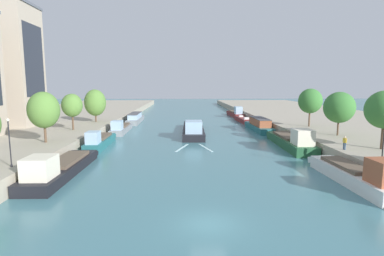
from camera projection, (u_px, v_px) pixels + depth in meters
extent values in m
plane|color=#42757F|center=(209.00, 224.00, 20.94)|extent=(400.00, 400.00, 0.00)
cube|color=#A89E89|center=(48.00, 121.00, 74.17)|extent=(36.00, 170.00, 1.87)
cube|color=#A89E89|center=(327.00, 120.00, 76.35)|extent=(36.00, 170.00, 1.87)
cube|color=black|center=(193.00, 130.00, 61.11)|extent=(4.38, 20.83, 1.12)
cube|color=black|center=(193.00, 123.00, 71.71)|extent=(3.71, 1.33, 0.93)
cube|color=black|center=(193.00, 127.00, 61.03)|extent=(4.46, 20.83, 0.06)
cube|color=#9EBCD6|center=(194.00, 127.00, 53.90)|extent=(3.01, 4.22, 2.07)
cube|color=black|center=(194.00, 124.00, 55.92)|extent=(2.32, 0.09, 0.58)
cube|color=brown|center=(193.00, 125.00, 63.06)|extent=(3.29, 10.85, 0.36)
cylinder|color=#232328|center=(197.00, 129.00, 54.79)|extent=(0.07, 0.07, 1.10)
cube|color=silver|center=(206.00, 148.00, 46.67)|extent=(1.86, 5.90, 0.03)
cube|color=silver|center=(182.00, 148.00, 46.64)|extent=(2.14, 5.83, 0.03)
cube|color=black|center=(63.00, 169.00, 32.78)|extent=(3.34, 14.67, 1.03)
cube|color=black|center=(86.00, 153.00, 40.36)|extent=(3.06, 1.25, 0.88)
cube|color=black|center=(62.00, 164.00, 32.70)|extent=(3.40, 14.67, 0.06)
cube|color=beige|center=(40.00, 168.00, 27.63)|extent=(2.43, 2.95, 2.00)
cube|color=black|center=(47.00, 160.00, 29.05)|extent=(1.93, 0.05, 0.56)
cube|color=brown|center=(68.00, 159.00, 34.12)|extent=(2.57, 7.63, 0.36)
cylinder|color=#232328|center=(48.00, 170.00, 28.28)|extent=(0.07, 0.07, 1.10)
cube|color=#23666B|center=(100.00, 143.00, 47.65)|extent=(2.49, 11.66, 1.17)
cube|color=#23666B|center=(109.00, 136.00, 53.73)|extent=(2.21, 1.28, 0.95)
cube|color=#23666B|center=(100.00, 139.00, 47.57)|extent=(2.53, 11.66, 0.06)
cube|color=#9EBCD6|center=(93.00, 138.00, 43.53)|extent=(1.76, 2.35, 1.72)
cube|color=black|center=(95.00, 134.00, 44.66)|extent=(1.38, 0.05, 0.48)
cube|color=brown|center=(102.00, 136.00, 48.69)|extent=(1.89, 6.07, 0.36)
cylinder|color=#232328|center=(96.00, 139.00, 44.05)|extent=(0.07, 0.07, 1.10)
cube|color=gray|center=(121.00, 129.00, 62.62)|extent=(2.73, 12.39, 1.01)
cube|color=gray|center=(127.00, 125.00, 69.07)|extent=(2.49, 1.24, 0.87)
cube|color=gray|center=(121.00, 127.00, 62.55)|extent=(2.78, 12.39, 0.06)
cube|color=#9EBCD6|center=(117.00, 125.00, 58.26)|extent=(1.98, 2.49, 1.74)
cube|color=black|center=(118.00, 123.00, 59.46)|extent=(1.56, 0.05, 0.49)
cube|color=brown|center=(122.00, 125.00, 63.74)|extent=(2.09, 6.45, 0.36)
cylinder|color=#232328|center=(120.00, 126.00, 58.81)|extent=(0.07, 0.07, 1.10)
cube|color=gray|center=(135.00, 120.00, 78.88)|extent=(2.89, 15.17, 1.09)
cube|color=gray|center=(139.00, 117.00, 86.70)|extent=(2.63, 1.25, 0.91)
cube|color=gray|center=(135.00, 118.00, 78.80)|extent=(2.95, 15.17, 0.06)
cube|color=#9EBCD6|center=(135.00, 116.00, 77.96)|extent=(2.35, 9.71, 1.26)
cube|color=#4C4C51|center=(135.00, 113.00, 77.86)|extent=(2.51, 10.00, 0.08)
cylinder|color=#232328|center=(134.00, 118.00, 74.24)|extent=(0.07, 0.07, 1.10)
cube|color=silver|center=(353.00, 177.00, 29.68)|extent=(3.10, 12.58, 1.26)
cube|color=silver|center=(321.00, 159.00, 36.19)|extent=(2.64, 1.33, 1.00)
cube|color=silver|center=(353.00, 170.00, 29.59)|extent=(3.15, 12.58, 0.06)
cube|color=#9E5133|center=(384.00, 172.00, 25.24)|extent=(2.13, 2.56, 2.05)
cube|color=black|center=(375.00, 165.00, 26.44)|extent=(1.64, 0.08, 0.58)
cube|color=brown|center=(346.00, 165.00, 30.79)|extent=(2.32, 6.56, 0.36)
cylinder|color=#232328|center=(384.00, 176.00, 25.82)|extent=(0.07, 0.07, 1.10)
cube|color=#235633|center=(290.00, 143.00, 47.39)|extent=(3.60, 15.40, 1.26)
cube|color=#235633|center=(276.00, 134.00, 55.31)|extent=(3.07, 1.34, 1.00)
cube|color=#235633|center=(290.00, 139.00, 47.30)|extent=(3.67, 15.40, 0.06)
cube|color=beige|center=(303.00, 137.00, 41.99)|extent=(2.48, 3.13, 2.17)
cube|color=black|center=(299.00, 133.00, 43.47)|extent=(1.92, 0.08, 0.61)
cube|color=brown|center=(287.00, 136.00, 48.79)|extent=(2.71, 8.03, 0.36)
cylinder|color=#232328|center=(304.00, 140.00, 42.67)|extent=(0.07, 0.07, 1.10)
cube|color=#23666B|center=(259.00, 128.00, 64.63)|extent=(3.08, 13.69, 1.11)
cube|color=#23666B|center=(251.00, 123.00, 71.71)|extent=(2.77, 1.27, 0.92)
cube|color=#23666B|center=(259.00, 125.00, 64.55)|extent=(3.14, 13.69, 0.06)
cube|color=#9E5133|center=(260.00, 122.00, 63.76)|extent=(2.49, 8.77, 1.50)
cube|color=#4C4C51|center=(260.00, 118.00, 63.65)|extent=(2.67, 9.03, 0.08)
cylinder|color=#232328|center=(266.00, 125.00, 60.43)|extent=(0.07, 0.07, 1.10)
cube|color=maroon|center=(243.00, 120.00, 79.26)|extent=(2.51, 11.81, 1.06)
cube|color=maroon|center=(238.00, 117.00, 85.39)|extent=(2.05, 1.29, 0.89)
cube|color=maroon|center=(243.00, 118.00, 79.18)|extent=(2.56, 11.81, 0.06)
cube|color=white|center=(241.00, 116.00, 81.70)|extent=(1.09, 0.94, 0.40)
cube|color=white|center=(246.00, 118.00, 75.90)|extent=(1.20, 1.14, 0.48)
cylinder|color=#232328|center=(248.00, 117.00, 75.64)|extent=(0.07, 0.07, 1.10)
cube|color=maroon|center=(235.00, 114.00, 94.70)|extent=(3.03, 14.34, 1.09)
cube|color=maroon|center=(231.00, 112.00, 102.09)|extent=(2.56, 1.30, 0.91)
cube|color=maroon|center=(235.00, 113.00, 94.62)|extent=(3.09, 14.34, 0.06)
cube|color=#9EBCD6|center=(238.00, 110.00, 89.67)|extent=(2.07, 2.91, 2.18)
cube|color=black|center=(237.00, 109.00, 91.05)|extent=(1.60, 0.07, 0.61)
cube|color=brown|center=(234.00, 112.00, 96.01)|extent=(2.27, 7.48, 0.36)
cylinder|color=#232328|center=(239.00, 112.00, 90.33)|extent=(0.07, 0.07, 1.10)
cylinder|color=brown|center=(45.00, 131.00, 40.85)|extent=(0.32, 0.32, 3.04)
ellipsoid|color=#568438|center=(44.00, 110.00, 40.46)|extent=(4.08, 4.08, 4.84)
cylinder|color=brown|center=(73.00, 121.00, 52.52)|extent=(0.30, 0.30, 3.14)
ellipsoid|color=#568438|center=(72.00, 105.00, 52.15)|extent=(3.49, 3.49, 3.96)
cylinder|color=brown|center=(96.00, 116.00, 64.03)|extent=(0.32, 0.32, 2.53)
ellipsoid|color=#568438|center=(95.00, 103.00, 63.64)|extent=(4.41, 4.41, 5.51)
cylinder|color=brown|center=(383.00, 135.00, 36.49)|extent=(0.40, 0.40, 3.52)
cylinder|color=brown|center=(338.00, 126.00, 46.62)|extent=(0.26, 0.26, 3.00)
ellipsoid|color=#387533|center=(339.00, 107.00, 46.23)|extent=(4.57, 4.57, 4.71)
cylinder|color=brown|center=(309.00, 117.00, 56.78)|extent=(0.30, 0.30, 3.50)
ellipsoid|color=#387533|center=(310.00, 101.00, 56.37)|extent=(4.30, 4.30, 4.56)
cylinder|color=black|center=(10.00, 144.00, 28.42)|extent=(0.11, 0.11, 4.31)
sphere|color=#EAE5C6|center=(8.00, 120.00, 28.10)|extent=(0.28, 0.28, 0.28)
cylinder|color=black|center=(12.00, 166.00, 28.70)|extent=(0.22, 0.22, 0.20)
cylinder|color=black|center=(384.00, 138.00, 30.91)|extent=(0.11, 0.11, 4.55)
cylinder|color=black|center=(382.00, 159.00, 31.21)|extent=(0.22, 0.22, 0.20)
cube|color=#B2A38E|center=(0.00, 67.00, 56.93)|extent=(12.75, 9.13, 22.14)
cube|color=#232833|center=(34.00, 61.00, 56.97)|extent=(0.04, 7.30, 13.28)
cylinder|color=navy|center=(344.00, 146.00, 36.40)|extent=(0.13, 0.13, 0.84)
cylinder|color=navy|center=(345.00, 146.00, 36.22)|extent=(0.13, 0.13, 0.84)
cube|color=gold|center=(345.00, 140.00, 36.21)|extent=(0.32, 0.39, 0.56)
sphere|color=beige|center=(345.00, 137.00, 36.16)|extent=(0.21, 0.21, 0.21)
cylinder|color=gold|center=(343.00, 140.00, 36.41)|extent=(0.09, 0.09, 0.54)
cylinder|color=gold|center=(346.00, 141.00, 36.02)|extent=(0.09, 0.09, 0.54)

